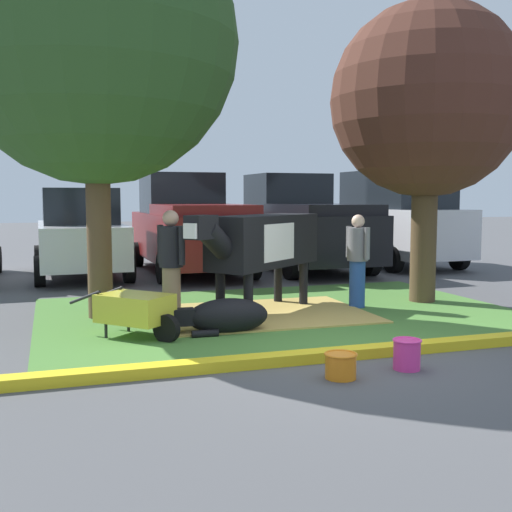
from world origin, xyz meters
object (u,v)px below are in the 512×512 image
Objects in this scene: person_handler at (358,259)px; pickup_truck_maroon at (189,226)px; suv_black at (395,218)px; hatchback_white at (80,234)px; shade_tree_left at (94,41)px; shade_tree_right at (427,102)px; wheelbarrow at (136,309)px; bucket_pink at (407,354)px; cow_holstein at (261,242)px; person_visitor_near at (171,264)px; bucket_orange at (341,365)px; calf_lying at (226,316)px; pickup_truck_black at (300,225)px.

person_handler is 5.94m from pickup_truck_maroon.
hatchback_white is at bearing 178.75° from suv_black.
shade_tree_left reaches higher than shade_tree_right.
wheelbarrow is at bearing -163.94° from person_handler.
wheelbarrow is at bearing -77.93° from shade_tree_left.
shade_tree_right is at bearing 54.56° from bucket_pink.
wheelbarrow is at bearing -139.61° from suv_black.
cow_holstein is (2.40, -0.46, -2.95)m from shade_tree_left.
pickup_truck_maroon is at bearing 72.20° from wheelbarrow.
person_handler is 0.28× the size of pickup_truck_maroon.
bucket_pink is at bearing -57.36° from person_visitor_near.
shade_tree_left is 1.34× the size of suv_black.
shade_tree_right is 2.95m from person_handler.
bucket_pink is at bearing -42.87° from wheelbarrow.
bucket_pink is (1.94, -3.04, -0.71)m from person_visitor_near.
pickup_truck_maroon is at bearing 88.85° from cow_holstein.
shade_tree_left is 6.06m from hatchback_white.
shade_tree_right is 6.68m from pickup_truck_maroon.
suv_black reaches higher than cow_holstein.
bucket_orange is (-0.35, -3.51, -0.99)m from cow_holstein.
calf_lying is at bearing -127.48° from cow_holstein.
calf_lying is at bearing 103.38° from bucket_orange.
bucket_pink is 9.21m from pickup_truck_maroon.
pickup_truck_black is (3.82, 6.68, 0.88)m from calf_lying.
pickup_truck_maroon is at bearing 64.42° from shade_tree_left.
shade_tree_left is 6.22m from bucket_pink.
bucket_orange is 9.29m from pickup_truck_maroon.
person_handler is at bearing 7.06° from person_visitor_near.
cow_holstein is 7.79× the size of bucket_orange.
person_handler is at bearing -6.64° from shade_tree_left.
hatchback_white is at bearing 93.16° from wheelbarrow.
person_visitor_near is 0.30× the size of pickup_truck_maroon.
wheelbarrow is at bearing 125.38° from bucket_orange.
suv_black is at bearing 56.27° from bucket_orange.
cow_holstein is 8.06× the size of bucket_pink.
hatchback_white reaches higher than calf_lying.
suv_black is at bearing 54.03° from person_handler.
bucket_orange is at bearing -69.97° from person_visitor_near.
pickup_truck_maroon is at bearing 117.70° from shade_tree_right.
suv_black is (5.66, 5.49, 0.14)m from cow_holstein.
wheelbarrow is at bearing -166.20° from shade_tree_right.
bucket_orange is 10.88m from suv_black.
pickup_truck_maroon is 1.17× the size of suv_black.
hatchback_white is 0.82× the size of pickup_truck_black.
pickup_truck_maroon reaches higher than person_visitor_near.
person_visitor_near reaches higher than cow_holstein.
bucket_orange is 0.82m from bucket_pink.
shade_tree_left is at bearing 136.79° from person_visitor_near.
person_visitor_near is 0.35× the size of suv_black.
cow_holstein is (-3.03, -0.17, -2.30)m from shade_tree_right.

